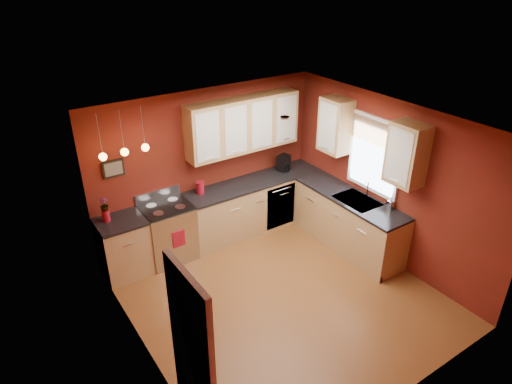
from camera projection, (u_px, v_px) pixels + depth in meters
floor at (281, 296)px, 6.63m from camera, size 4.20×4.20×0.00m
ceiling at (287, 126)px, 5.43m from camera, size 4.00×4.20×0.02m
wall_back at (208, 166)px, 7.58m from camera, size 4.00×0.02×2.60m
wall_front at (412, 311)px, 4.49m from camera, size 4.00×0.02×2.60m
wall_left at (139, 272)px, 5.04m from camera, size 0.02×4.20×2.60m
wall_right at (387, 182)px, 7.02m from camera, size 0.02×4.20×2.60m
base_cabinets_back_left at (124, 248)px, 6.93m from camera, size 0.70×0.60×0.90m
base_cabinets_back_right at (254, 205)px, 8.11m from camera, size 2.54×0.60×0.90m
base_cabinets_right at (347, 222)px, 7.60m from camera, size 0.60×2.10×0.90m
counter_back_left at (120, 222)px, 6.71m from camera, size 0.70×0.62×0.04m
counter_back_right at (254, 182)px, 7.89m from camera, size 2.54×0.62×0.04m
counter_right at (350, 198)px, 7.38m from camera, size 0.62×2.10×0.04m
gas_range at (168, 232)px, 7.28m from camera, size 0.76×0.64×1.11m
dishwasher_front at (281, 206)px, 8.08m from camera, size 0.60×0.02×0.80m
sink at (357, 202)px, 7.27m from camera, size 0.50×0.70×0.33m
window at (375, 153)px, 7.05m from camera, size 0.06×1.02×1.22m
door_left_wall at (193, 359)px, 4.30m from camera, size 0.12×0.82×2.05m
upper_cabinets_back at (243, 124)px, 7.44m from camera, size 2.00×0.35×0.90m
upper_cabinets_right at (369, 139)px, 6.87m from camera, size 0.35×1.95×0.90m
wall_picture at (113, 169)px, 6.63m from camera, size 0.32×0.03×0.26m
pendant_lights at (125, 151)px, 6.27m from camera, size 0.71×0.11×0.66m
red_canister at (200, 187)px, 7.42m from camera, size 0.14×0.14×0.21m
red_vase at (106, 216)px, 6.66m from camera, size 0.11×0.11×0.18m
flowers at (104, 205)px, 6.58m from camera, size 0.14×0.14×0.22m
coffee_maker at (284, 164)px, 8.19m from camera, size 0.25×0.24×0.30m
soap_pump at (391, 203)px, 6.98m from camera, size 0.09×0.09×0.20m
dish_towel at (179, 239)px, 7.03m from camera, size 0.20×0.01×0.28m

